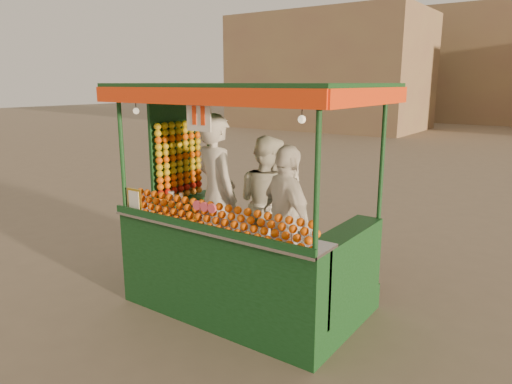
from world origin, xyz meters
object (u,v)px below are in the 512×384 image
Objects in this scene: juice_cart at (238,238)px; vendor_middle at (267,202)px; vendor_right at (287,221)px; vendor_left at (217,196)px.

juice_cart is 0.68m from vendor_middle.
vendor_middle is 0.80m from vendor_right.
juice_cart reaches higher than vendor_left.
juice_cart is at bearing -171.05° from vendor_left.
juice_cart is 0.64m from vendor_right.
vendor_right is at bearing 146.21° from vendor_middle.
vendor_left is (-0.35, 0.08, 0.41)m from juice_cart.
vendor_right is at bearing -157.53° from vendor_left.
vendor_left is at bearing 66.87° from vendor_middle.
vendor_right is at bearing 8.90° from juice_cart.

